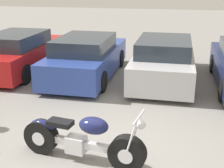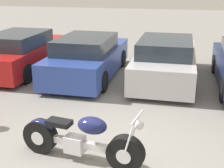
# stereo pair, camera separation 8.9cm
# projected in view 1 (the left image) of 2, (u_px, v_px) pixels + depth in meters

# --- Properties ---
(ground_plane) EXTENTS (60.00, 60.00, 0.00)m
(ground_plane) POSITION_uv_depth(u_px,v_px,m) (95.00, 161.00, 5.47)
(ground_plane) COLOR gray
(motorcycle) EXTENTS (2.28, 0.79, 1.02)m
(motorcycle) POSITION_uv_depth(u_px,v_px,m) (81.00, 139.00, 5.37)
(motorcycle) COLOR black
(motorcycle) RESTS_ON ground_plane
(parked_car_red) EXTENTS (1.84, 4.46, 1.35)m
(parked_car_red) POSITION_uv_depth(u_px,v_px,m) (20.00, 53.00, 10.73)
(parked_car_red) COLOR red
(parked_car_red) RESTS_ON ground_plane
(parked_car_blue) EXTENTS (1.84, 4.46, 1.35)m
(parked_car_blue) POSITION_uv_depth(u_px,v_px,m) (87.00, 58.00, 10.05)
(parked_car_blue) COLOR #2D479E
(parked_car_blue) RESTS_ON ground_plane
(parked_car_silver) EXTENTS (1.84, 4.46, 1.35)m
(parked_car_silver) POSITION_uv_depth(u_px,v_px,m) (164.00, 60.00, 9.73)
(parked_car_silver) COLOR #BCBCC1
(parked_car_silver) RESTS_ON ground_plane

